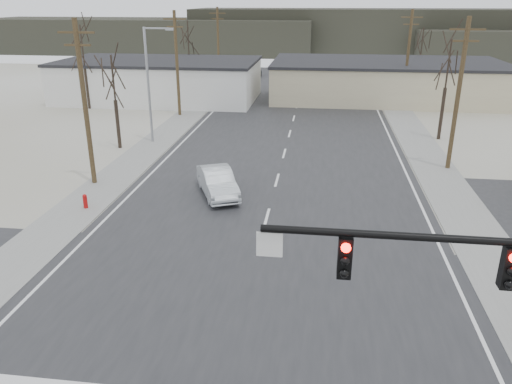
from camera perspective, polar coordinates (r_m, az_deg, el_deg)
ground at (r=19.81m, az=-1.39°, el=-12.52°), size 140.00×140.00×0.00m
main_road at (r=33.24m, az=2.57°, el=1.93°), size 18.00×110.00×0.05m
cross_road at (r=19.80m, az=-1.39°, el=-12.47°), size 90.00×10.00×0.04m
sidewalk_left at (r=40.12m, az=-12.08°, el=4.89°), size 3.00×90.00×0.06m
sidewalk_right at (r=38.72m, az=19.11°, el=3.58°), size 3.00×90.00×0.06m
fire_hydrant at (r=29.40m, az=-18.93°, el=-1.01°), size 0.24×0.24×0.87m
building_left_far at (r=59.90m, az=-10.95°, el=12.48°), size 22.30×12.30×4.50m
building_right_far at (r=61.35m, az=14.68°, el=12.28°), size 26.30×14.30×4.30m
upole_left_b at (r=32.11m, az=-19.00°, el=9.74°), size 2.20×0.30×10.00m
upole_left_c at (r=50.61m, az=-9.03°, el=14.44°), size 2.20×0.30×10.00m
upole_left_d at (r=69.94m, az=-4.34°, el=16.45°), size 2.20×0.30×10.00m
upole_right_a at (r=35.86m, az=22.12°, el=10.44°), size 2.20×0.30×10.00m
upole_right_b at (r=57.25m, az=16.95°, el=14.57°), size 2.20×0.30×10.00m
streetlight_main at (r=40.97m, az=-11.98°, el=12.49°), size 2.40×0.25×9.00m
tree_left_near at (r=39.90m, az=-15.99°, el=12.13°), size 3.30×3.30×7.35m
tree_right_mid at (r=43.70m, az=21.11°, el=13.21°), size 3.74×3.74×8.33m
tree_left_far at (r=64.61m, az=-7.75°, el=16.87°), size 3.96×3.96×8.82m
tree_right_far at (r=69.59m, az=18.45°, el=15.75°), size 3.52×3.52×7.84m
tree_left_mid at (r=56.16m, az=-19.23°, el=15.30°), size 3.96×3.96×8.82m
hill_left at (r=114.85m, az=-12.17°, el=17.06°), size 70.00×18.00×7.00m
hill_center at (r=113.13m, az=14.44°, el=17.33°), size 80.00×18.00×9.00m
sedan_crossing at (r=29.66m, az=-4.42°, el=1.15°), size 3.53×5.16×1.61m
car_far_a at (r=67.45m, az=8.95°, el=12.33°), size 4.13×5.91×1.59m
car_far_b at (r=77.24m, az=0.07°, el=13.57°), size 1.84×3.85×1.27m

